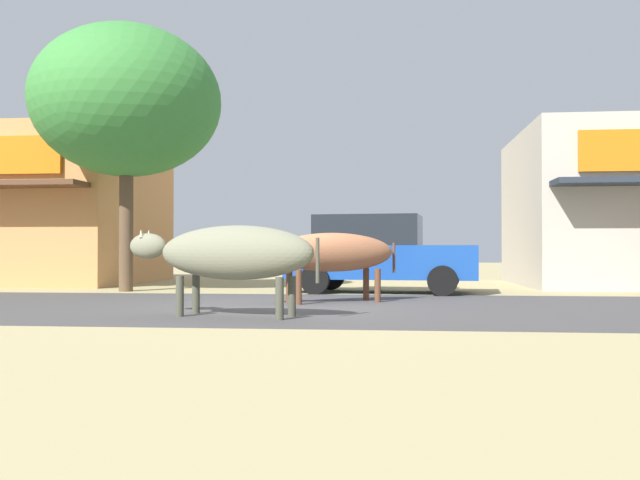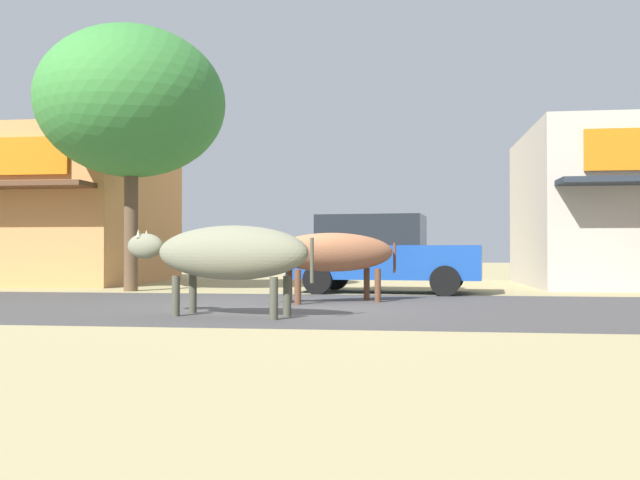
% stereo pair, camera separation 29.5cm
% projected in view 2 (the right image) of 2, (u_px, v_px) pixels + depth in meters
% --- Properties ---
extents(ground, '(80.00, 80.00, 0.00)m').
position_uv_depth(ground, '(276.00, 307.00, 10.99)').
color(ground, tan).
extents(asphalt_road, '(72.00, 6.16, 0.00)m').
position_uv_depth(asphalt_road, '(276.00, 307.00, 10.99)').
color(asphalt_road, '#464444').
rests_on(asphalt_road, ground).
extents(storefront_left_cafe, '(8.76, 6.50, 4.04)m').
position_uv_depth(storefront_left_cafe, '(0.00, 211.00, 19.55)').
color(storefront_left_cafe, tan).
rests_on(storefront_left_cafe, ground).
extents(roadside_tree, '(4.13, 4.13, 5.82)m').
position_uv_depth(roadside_tree, '(132.00, 103.00, 15.24)').
color(roadside_tree, brown).
rests_on(roadside_tree, ground).
extents(parked_hatchback_car, '(4.12, 2.18, 1.64)m').
position_uv_depth(parked_hatchback_car, '(382.00, 253.00, 14.63)').
color(parked_hatchback_car, '#1A479F').
rests_on(parked_hatchback_car, ground).
extents(cow_near_brown, '(2.80, 1.10, 1.24)m').
position_uv_depth(cow_near_brown, '(227.00, 253.00, 9.39)').
color(cow_near_brown, gray).
rests_on(cow_near_brown, ground).
extents(cow_far_dark, '(2.66, 1.75, 1.20)m').
position_uv_depth(cow_far_dark, '(330.00, 253.00, 11.84)').
color(cow_far_dark, '#9C603F').
rests_on(cow_far_dark, ground).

